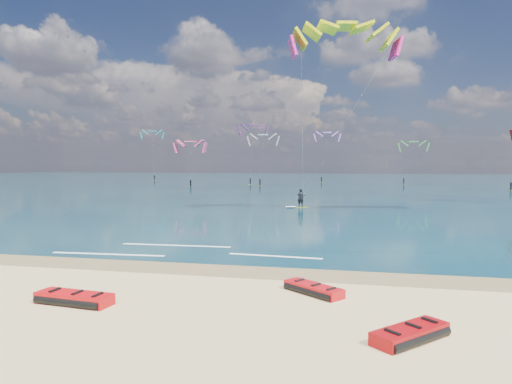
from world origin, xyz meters
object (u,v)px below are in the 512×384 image
kitesurfer_main (322,112)px  packed_kite_left (74,304)px  packed_kite_mid (313,294)px  packed_kite_right (410,340)px

kitesurfer_main → packed_kite_left: bearing=-100.2°
kitesurfer_main → packed_kite_mid: bearing=-85.9°
packed_kite_mid → packed_kite_right: 4.80m
packed_kite_mid → kitesurfer_main: (-1.67, 28.47, 9.62)m
packed_kite_left → kitesurfer_main: kitesurfer_main is taller
packed_kite_left → packed_kite_right: size_ratio=1.11×
kitesurfer_main → packed_kite_right: bearing=-81.2°
packed_kite_mid → packed_kite_right: size_ratio=0.98×
packed_kite_right → kitesurfer_main: 34.01m
packed_kite_mid → kitesurfer_main: bearing=131.3°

